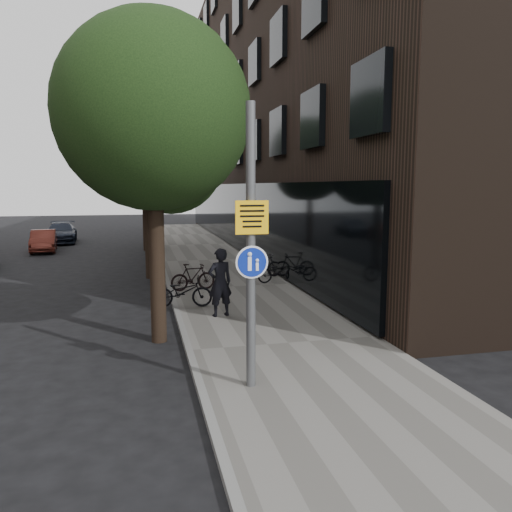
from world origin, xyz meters
name	(u,v)px	position (x,y,z in m)	size (l,w,h in m)	color
ground	(333,413)	(0.00, 0.00, 0.00)	(120.00, 120.00, 0.00)	black
sidewalk	(234,288)	(0.25, 10.00, 0.06)	(4.50, 60.00, 0.12)	slate
curb_edge	(170,291)	(-2.00, 10.00, 0.07)	(0.15, 60.00, 0.13)	slate
building_right_dark_brick	(331,97)	(8.50, 22.00, 9.00)	(12.00, 40.00, 18.00)	black
street_tree_near	(156,122)	(-2.53, 4.64, 5.11)	(4.40, 4.40, 7.50)	black
street_tree_mid	(149,149)	(-2.53, 13.14, 5.11)	(5.00, 5.00, 7.80)	black
street_tree_far	(145,160)	(-2.53, 22.14, 5.11)	(5.00, 5.00, 7.80)	black
signpost	(251,247)	(-1.12, 1.12, 2.62)	(0.57, 0.16, 4.94)	#595B5E
pedestrian	(220,282)	(-0.88, 6.05, 1.06)	(0.69, 0.45, 1.88)	black
parked_bike_facade_near	(279,271)	(2.00, 10.34, 0.54)	(0.56, 1.62, 0.85)	black
parked_bike_facade_far	(263,265)	(1.70, 11.49, 0.60)	(0.45, 1.58, 0.95)	black
parked_bike_curb_near	(182,292)	(-1.80, 7.34, 0.58)	(0.61, 1.75, 0.92)	black
parked_bike_curb_far	(193,277)	(-1.24, 9.65, 0.59)	(0.44, 1.55, 0.93)	black
parked_car_mid	(44,241)	(-8.27, 22.78, 0.61)	(1.29, 3.71, 1.22)	maroon
parked_car_far	(61,232)	(-7.97, 27.42, 0.66)	(1.86, 4.57, 1.32)	#1A202F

